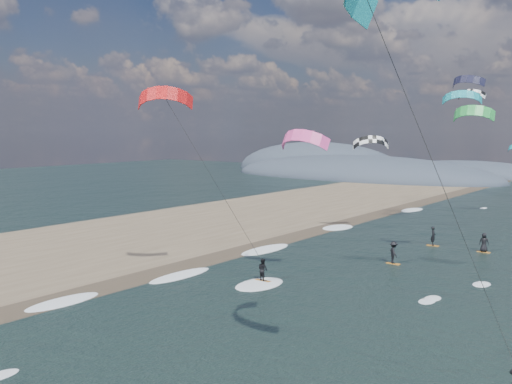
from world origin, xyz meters
The scene contains 8 objects.
sand_strip centered at (-24.00, 10.00, 0.00)m, with size 26.00×240.00×0.00m, color brown.
wet_sand_strip centered at (-12.00, 10.00, 0.00)m, with size 3.00×240.00×0.00m, color #382D23.
coastal_hills centered at (-44.84, 107.86, 0.00)m, with size 80.00×41.00×15.00m.
kitesurfer_near_a centered at (10.90, 3.67, 12.67)m, with size 8.05×9.54×16.29m.
kitesurfer_near_b centered at (-6.83, 13.16, 8.83)m, with size 6.97×8.95×13.92m.
far_kitesurfers centered at (1.84, 32.02, 0.89)m, with size 5.62×9.88×1.81m.
bg_kite_field centered at (-1.04, 46.27, 12.49)m, with size 14.83×64.92×9.17m.
shoreline_surf centered at (-10.80, 14.75, 0.00)m, with size 2.40×79.40×0.11m.
Camera 1 is at (18.84, -13.88, 10.57)m, focal length 40.00 mm.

